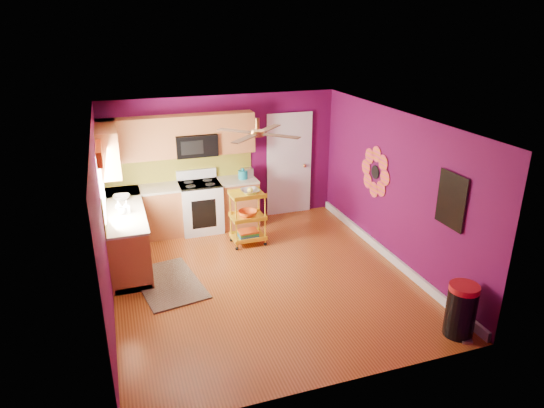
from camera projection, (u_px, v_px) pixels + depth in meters
name	position (u px, v px, depth m)	size (l,w,h in m)	color
ground	(263.00, 278.00, 7.63)	(5.00, 5.00, 0.00)	brown
room_envelope	(264.00, 180.00, 7.04)	(4.54, 5.04, 2.52)	#56093F
lower_cabinets	(160.00, 221.00, 8.67)	(2.81, 2.31, 0.94)	#9C542A
electric_range	(201.00, 206.00, 9.21)	(0.76, 0.66, 1.13)	white
upper_cabinetry	(158.00, 141.00, 8.52)	(2.80, 2.30, 1.26)	#9C542A
left_window	(100.00, 167.00, 7.26)	(0.08, 1.35, 1.08)	white
panel_door	(289.00, 165.00, 9.84)	(0.95, 0.11, 2.15)	white
right_wall_art	(406.00, 184.00, 7.47)	(0.04, 2.74, 1.04)	black
ceiling_fan	(258.00, 133.00, 6.97)	(1.01, 1.01, 0.26)	#BF8C3F
shag_rug	(169.00, 283.00, 7.47)	(0.87, 1.42, 0.02)	black
rolling_cart	(248.00, 215.00, 8.60)	(0.60, 0.45, 1.08)	yellow
trash_can	(461.00, 310.00, 6.16)	(0.46, 0.47, 0.72)	black
teal_kettle	(243.00, 174.00, 9.28)	(0.18, 0.18, 0.21)	teal
toaster	(247.00, 173.00, 9.36)	(0.22, 0.15, 0.18)	beige
soap_bottle_a	(127.00, 207.00, 7.66)	(0.09, 0.09, 0.20)	#EA3F72
soap_bottle_b	(119.00, 205.00, 7.77)	(0.13, 0.13, 0.16)	white
counter_dish	(122.00, 197.00, 8.25)	(0.29, 0.29, 0.07)	white
counter_cup	(122.00, 211.00, 7.63)	(0.14, 0.14, 0.11)	white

